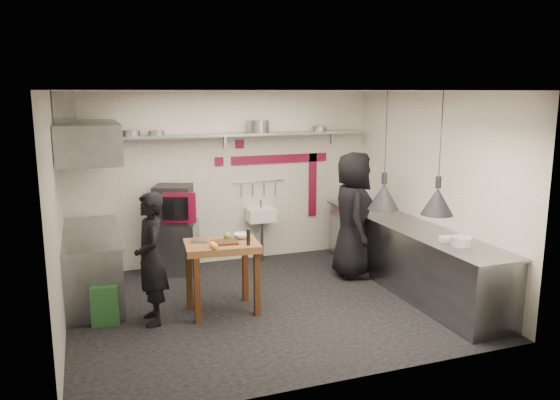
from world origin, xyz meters
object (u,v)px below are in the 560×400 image
object	(u,v)px
combi_oven	(173,204)
chef_left	(151,259)
prep_table	(222,277)
chef_right	(353,215)
oven_stand	(176,247)
green_bin	(106,303)

from	to	relation	value
combi_oven	chef_left	size ratio (longest dim) A/B	0.36
prep_table	chef_right	xyz separation A→B (m)	(2.22, 0.70, 0.50)
chef_left	chef_right	size ratio (longest dim) A/B	0.85
oven_stand	combi_oven	xyz separation A→B (m)	(-0.02, 0.01, 0.69)
oven_stand	green_bin	distance (m)	1.99
combi_oven	oven_stand	bearing A→B (deg)	-12.66
combi_oven	green_bin	distance (m)	2.16
oven_stand	combi_oven	distance (m)	0.69
combi_oven	chef_right	xyz separation A→B (m)	(2.53, -1.10, -0.13)
chef_left	chef_right	xyz separation A→B (m)	(3.10, 0.73, 0.15)
green_bin	chef_left	size ratio (longest dim) A/B	0.31
green_bin	oven_stand	bearing A→B (deg)	54.96
oven_stand	chef_right	world-z (taller)	chef_right
combi_oven	chef_right	size ratio (longest dim) A/B	0.30
combi_oven	prep_table	distance (m)	1.93
combi_oven	green_bin	size ratio (longest dim) A/B	1.16
prep_table	chef_left	world-z (taller)	chef_left
chef_left	oven_stand	bearing A→B (deg)	159.47
green_bin	chef_right	size ratio (longest dim) A/B	0.26
oven_stand	chef_left	distance (m)	1.96
combi_oven	chef_left	world-z (taller)	chef_left
combi_oven	prep_table	world-z (taller)	combi_oven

